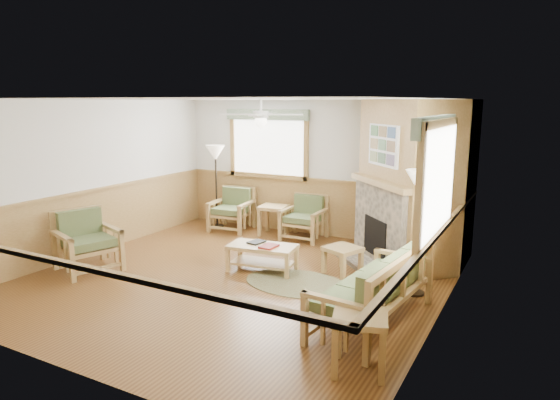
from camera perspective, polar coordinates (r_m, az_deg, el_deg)
The scene contains 24 objects.
floor at distance 7.74m, azimuth -5.14°, elevation -9.04°, with size 6.00×6.00×0.01m, color brown.
ceiling at distance 7.26m, azimuth -5.52°, elevation 11.41°, with size 6.00×6.00×0.01m, color white.
wall_back at distance 9.98m, azimuth 4.27°, elevation 3.61°, with size 6.00×0.02×2.70m, color silver.
wall_front at distance 5.22m, azimuth -23.92°, elevation -4.41°, with size 6.00×0.02×2.70m, color silver.
wall_left at distance 9.37m, azimuth -20.80°, elevation 2.40°, with size 0.02×6.00×2.70m, color silver.
wall_right at distance 6.26m, azimuth 18.18°, elevation -1.51°, with size 0.02×6.00×2.70m, color silver.
wainscot at distance 7.57m, azimuth -5.21°, elevation -5.09°, with size 6.00×6.00×1.10m, color olive, non-canonical shape.
fireplace at distance 8.43m, azimuth 14.39°, elevation 1.87°, with size 2.20×2.20×2.70m, color olive, non-canonical shape.
window_back at distance 10.36m, azimuth -1.37°, elevation 10.46°, with size 1.90×0.16×1.50m, color white, non-canonical shape.
window_right at distance 5.93m, azimuth 18.14°, elevation 9.32°, with size 0.16×1.90×1.50m, color white, non-canonical shape.
ceiling_fan at distance 7.36m, azimuth -2.21°, elevation 11.14°, with size 1.24×1.24×0.36m, color white, non-canonical shape.
sofa at distance 6.22m, azimuth 10.60°, elevation -9.79°, with size 0.82×2.00×0.92m, color #A9874F, non-canonical shape.
armchair_back_left at distance 10.50m, azimuth -5.55°, elevation -1.08°, with size 0.78×0.78×0.88m, color #A9874F, non-canonical shape.
armchair_back_right at distance 9.78m, azimuth 2.74°, elevation -2.05°, with size 0.76×0.76×0.85m, color #A9874F, non-canonical shape.
armchair_left at distance 8.53m, azimuth -21.16°, elevation -4.43°, with size 0.86×0.86×0.96m, color #A9874F, non-canonical shape.
coffee_table at distance 8.00m, azimuth -2.03°, elevation -6.65°, with size 1.07×0.54×0.43m, color #A9874F, non-canonical shape.
end_table_chairs at distance 10.11m, azimuth -0.74°, elevation -2.32°, with size 0.54×0.51×0.60m, color #A9874F, non-canonical shape.
end_table_sofa at distance 5.24m, azimuth 9.07°, elevation -15.80°, with size 0.54×0.51×0.60m, color #A9874F, non-canonical shape.
footstool at distance 7.96m, azimuth 7.14°, elevation -6.83°, with size 0.49×0.49×0.43m, color #A9874F, non-canonical shape.
braided_rug at distance 7.54m, azimuth 1.97°, elevation -9.47°, with size 1.64×1.64×0.01m, color brown.
floor_lamp_left at distance 10.72m, azimuth -7.29°, elevation 1.57°, with size 0.41×0.41×1.77m, color black, non-canonical shape.
floor_lamp_right at distance 7.14m, azimuth 15.45°, elevation -3.67°, with size 0.41×0.41×1.77m, color black, non-canonical shape.
book_red at distance 7.82m, azimuth -1.28°, elevation -5.21°, with size 0.22×0.30×0.03m, color maroon.
book_dark at distance 8.06m, azimuth -2.72°, elevation -4.74°, with size 0.20×0.27×0.03m, color black.
Camera 1 is at (4.04, -6.03, 2.67)m, focal length 32.00 mm.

